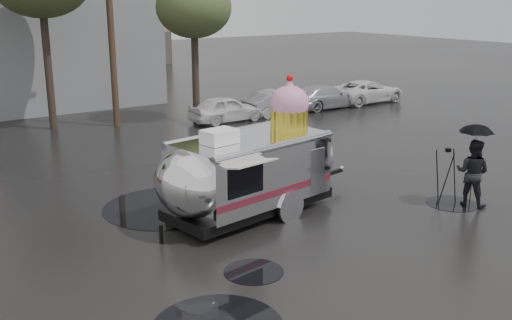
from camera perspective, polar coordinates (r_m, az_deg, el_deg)
ground at (r=14.35m, az=-1.09°, el=-7.76°), size 120.00×120.00×0.00m
puddles at (r=14.87m, az=-4.19°, el=-6.93°), size 10.66×9.03×0.01m
utility_pole at (r=26.85m, az=-13.70°, el=12.84°), size 1.60×0.28×9.00m
tree_right at (r=27.42m, az=-5.95°, el=14.15°), size 3.36×3.36×6.42m
parked_cars at (r=30.27m, az=4.89°, el=6.04°), size 13.20×1.90×1.50m
airstream_trailer at (r=15.70m, az=-0.36°, el=-0.69°), size 6.76×3.20×3.67m
person_right at (r=17.48m, az=19.92°, el=-1.14°), size 0.78×1.02×1.88m
umbrella_black at (r=17.23m, az=20.22°, el=2.04°), size 1.14×1.14×2.33m
tripod at (r=17.50m, az=17.69°, el=-0.89°), size 0.64×0.61×1.58m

